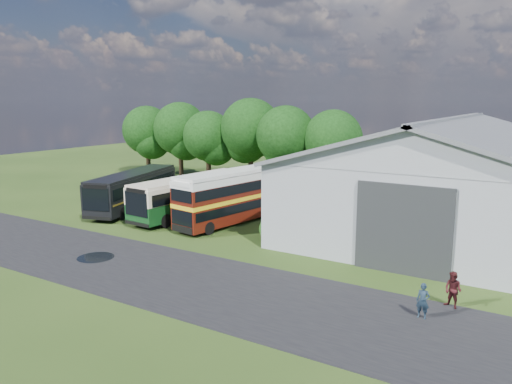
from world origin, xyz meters
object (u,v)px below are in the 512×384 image
Objects in this scene: storage_shed at (450,172)px; visitor_b at (453,290)px; bus_green_single at (191,195)px; bus_maroon_double at (229,198)px; visitor_a at (423,301)px; bus_dark_single at (133,189)px.

visitor_b is at bearing -77.81° from storage_shed.
storage_shed is 2.10× the size of bus_green_single.
bus_maroon_double is 19.27m from visitor_a.
bus_green_single is at bearing 179.43° from bus_maroon_double.
bus_maroon_double is at bearing 179.35° from visitor_b.
bus_green_single reaches higher than bus_dark_single.
storage_shed is at bearing 1.23° from bus_dark_single.
storage_shed is 25.93m from bus_dark_single.
visitor_a is (2.42, -17.20, -3.38)m from storage_shed.
visitor_a is at bearing -21.46° from bus_green_single.
storage_shed is at bearing 25.01° from bus_green_single.
bus_dark_single is (-10.23, 0.11, -0.35)m from bus_maroon_double.
storage_shed is 17.70m from visitor_a.
bus_maroon_double is at bearing -5.27° from bus_green_single.
storage_shed reaches higher than visitor_b.
storage_shed is 14.46× the size of visitor_b.
storage_shed is 16.06m from visitor_b.
bus_green_single is at bearing -10.58° from bus_dark_single.
bus_green_single is 6.89× the size of visitor_b.
bus_maroon_double is 19.26m from visitor_b.
bus_dark_single reaches higher than visitor_b.
storage_shed reaches higher than visitor_a.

